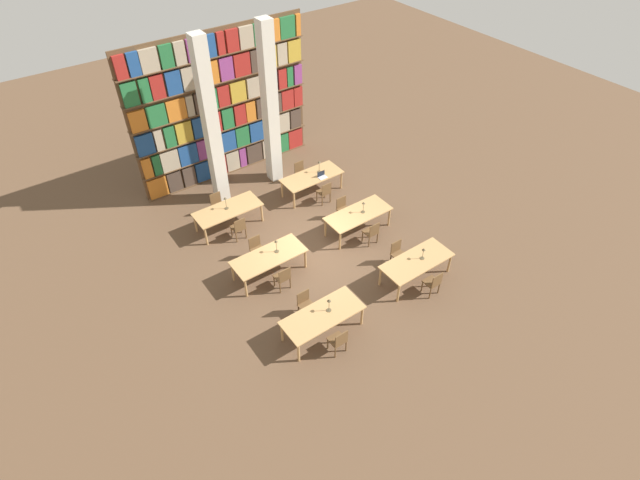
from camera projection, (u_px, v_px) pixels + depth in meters
The scene contains 29 objects.
ground_plane at pixel (315, 251), 16.37m from camera, with size 40.00×40.00×0.00m, color brown.
bookshelf_bank at pixel (223, 108), 18.11m from camera, with size 6.91×0.35×5.50m.
pillar_left at pixel (211, 125), 16.52m from camera, with size 0.46×0.46×6.00m.
pillar_center at pixel (270, 107), 17.51m from camera, with size 0.46×0.46×6.00m.
reading_table_0 at pixel (323, 316), 13.45m from camera, with size 2.28×0.97×0.76m.
chair_0 at pixel (339, 340), 13.10m from camera, with size 0.42×0.40×0.88m.
chair_1 at pixel (306, 304), 14.04m from camera, with size 0.42×0.40×0.88m.
desk_lamp_0 at pixel (329, 303), 13.31m from camera, with size 0.14×0.14×0.45m.
reading_table_1 at pixel (417, 262), 15.00m from camera, with size 2.28×0.97×0.76m.
chair_2 at pixel (433, 282), 14.66m from camera, with size 0.42×0.40×0.88m.
chair_3 at pixel (398, 253), 15.59m from camera, with size 0.42×0.40×0.88m.
desk_lamp_1 at pixel (423, 252), 14.84m from camera, with size 0.14×0.14×0.41m.
reading_table_2 at pixel (269, 258), 15.15m from camera, with size 2.28×0.97×0.76m.
chair_4 at pixel (283, 277), 14.82m from camera, with size 0.42×0.40×0.88m.
chair_5 at pixel (257, 248), 15.75m from camera, with size 0.42×0.40×0.88m.
desk_lamp_2 at pixel (276, 244), 15.04m from camera, with size 0.14×0.14×0.47m.
reading_table_3 at pixel (358, 215), 16.69m from camera, with size 2.28×0.97×0.76m.
chair_6 at pixel (372, 232), 16.34m from camera, with size 0.42×0.40×0.88m.
chair_7 at pixel (343, 208), 17.28m from camera, with size 0.42×0.40×0.88m.
desk_lamp_3 at pixel (364, 205), 16.49m from camera, with size 0.14×0.14×0.43m.
reading_table_4 at pixel (228, 211), 16.86m from camera, with size 2.28×0.97×0.76m.
chair_8 at pixel (239, 227), 16.51m from camera, with size 0.42×0.40×0.88m.
chair_9 at pixel (218, 204), 17.45m from camera, with size 0.42×0.40×0.88m.
desk_lamp_4 at pixel (226, 201), 16.61m from camera, with size 0.14×0.14×0.48m.
reading_table_5 at pixel (312, 177), 18.31m from camera, with size 2.28×0.97×0.76m.
chair_10 at pixel (325, 192), 17.99m from camera, with size 0.42×0.40×0.88m.
chair_11 at pixel (301, 172), 18.93m from camera, with size 0.42×0.40×0.88m.
desk_lamp_5 at pixel (319, 165), 18.24m from camera, with size 0.14×0.14×0.48m.
laptop at pixel (322, 176), 18.17m from camera, with size 0.32×0.22×0.21m.
Camera 1 is at (-6.81, -9.83, 11.20)m, focal length 28.00 mm.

